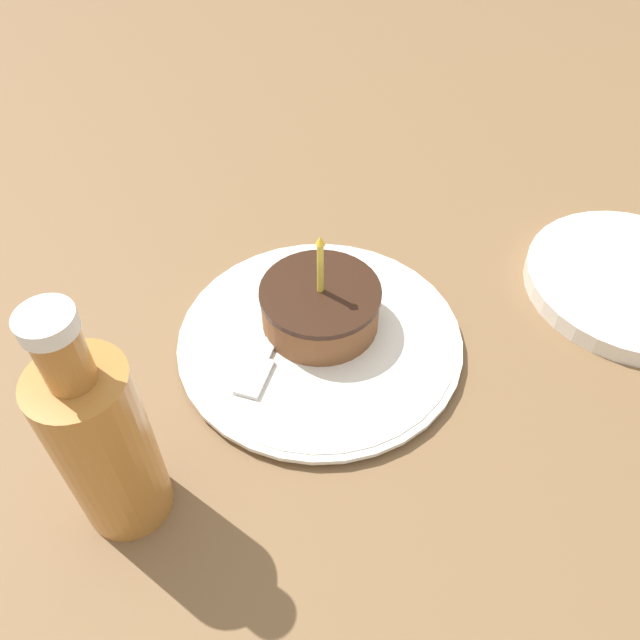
% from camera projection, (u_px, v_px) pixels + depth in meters
% --- Properties ---
extents(ground_plane, '(2.40, 2.40, 0.04)m').
position_uv_depth(ground_plane, '(343.00, 346.00, 0.64)').
color(ground_plane, brown).
rests_on(ground_plane, ground).
extents(plate, '(0.28, 0.28, 0.01)m').
position_uv_depth(plate, '(320.00, 339.00, 0.61)').
color(plate, white).
rests_on(plate, ground_plane).
extents(cake_slice, '(0.12, 0.12, 0.11)m').
position_uv_depth(cake_slice, '(320.00, 306.00, 0.60)').
color(cake_slice, brown).
rests_on(cake_slice, plate).
extents(fork, '(0.16, 0.09, 0.00)m').
position_uv_depth(fork, '(273.00, 337.00, 0.60)').
color(fork, silver).
rests_on(fork, plate).
extents(bottle, '(0.07, 0.07, 0.22)m').
position_uv_depth(bottle, '(104.00, 443.00, 0.44)').
color(bottle, '#B27233').
rests_on(bottle, ground_plane).
extents(side_plate, '(0.22, 0.22, 0.02)m').
position_uv_depth(side_plate, '(632.00, 282.00, 0.66)').
color(side_plate, white).
rests_on(side_plate, ground_plane).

